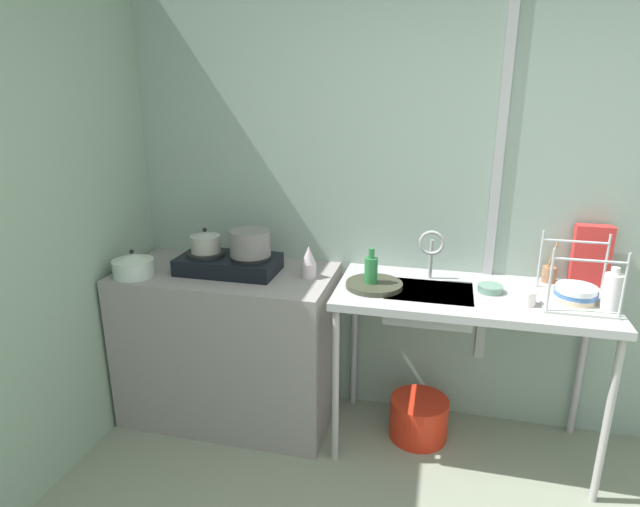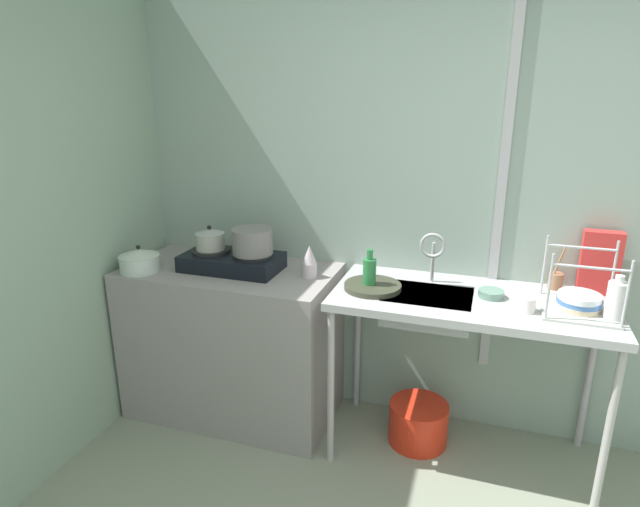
{
  "view_description": "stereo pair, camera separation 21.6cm",
  "coord_description": "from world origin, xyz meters",
  "px_view_note": "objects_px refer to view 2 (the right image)",
  "views": [
    {
      "loc": [
        -0.3,
        -1.01,
        1.91
      ],
      "look_at": [
        -0.94,
        1.59,
        1.06
      ],
      "focal_mm": 29.8,
      "sensor_mm": 36.0,
      "label": 1
    },
    {
      "loc": [
        -0.09,
        -0.95,
        1.91
      ],
      "look_at": [
        -0.94,
        1.59,
        1.06
      ],
      "focal_mm": 29.8,
      "sensor_mm": 36.0,
      "label": 2
    }
  ],
  "objects_px": {
    "pot_on_right_burner": "(252,241)",
    "bottle_by_sink": "(369,273)",
    "dish_rack": "(579,302)",
    "small_bowl_on_drainboard": "(491,294)",
    "frying_pan": "(373,286)",
    "faucet": "(433,249)",
    "utensil_jar": "(556,280)",
    "pot_on_left_burner": "(210,239)",
    "pot_beside_stove": "(139,260)",
    "cereal_box": "(600,263)",
    "bottle_by_rack": "(616,301)",
    "sink_basin": "(427,307)",
    "stove": "(232,261)",
    "bucket_on_floor": "(418,423)",
    "cup_by_rack": "(527,305)",
    "percolator": "(309,262)"
  },
  "relations": [
    {
      "from": "pot_on_right_burner",
      "to": "utensil_jar",
      "type": "relative_size",
      "value": 1.0
    },
    {
      "from": "dish_rack",
      "to": "utensil_jar",
      "type": "bearing_deg",
      "value": 105.12
    },
    {
      "from": "pot_on_right_burner",
      "to": "cup_by_rack",
      "type": "height_order",
      "value": "pot_on_right_burner"
    },
    {
      "from": "faucet",
      "to": "cereal_box",
      "type": "height_order",
      "value": "cereal_box"
    },
    {
      "from": "pot_on_right_burner",
      "to": "bottle_by_rack",
      "type": "relative_size",
      "value": 1.04
    },
    {
      "from": "pot_on_right_burner",
      "to": "faucet",
      "type": "height_order",
      "value": "faucet"
    },
    {
      "from": "stove",
      "to": "bottle_by_sink",
      "type": "height_order",
      "value": "bottle_by_sink"
    },
    {
      "from": "pot_on_right_burner",
      "to": "bottle_by_sink",
      "type": "xyz_separation_m",
      "value": [
        0.67,
        -0.05,
        -0.09
      ]
    },
    {
      "from": "faucet",
      "to": "cereal_box",
      "type": "distance_m",
      "value": 0.81
    },
    {
      "from": "stove",
      "to": "pot_on_right_burner",
      "type": "height_order",
      "value": "pot_on_right_burner"
    },
    {
      "from": "pot_on_right_burner",
      "to": "bottle_by_rack",
      "type": "height_order",
      "value": "pot_on_right_burner"
    },
    {
      "from": "pot_on_right_burner",
      "to": "pot_beside_stove",
      "type": "bearing_deg",
      "value": -163.06
    },
    {
      "from": "frying_pan",
      "to": "bottle_by_sink",
      "type": "distance_m",
      "value": 0.07
    },
    {
      "from": "dish_rack",
      "to": "bucket_on_floor",
      "type": "relative_size",
      "value": 1.01
    },
    {
      "from": "stove",
      "to": "pot_on_right_burner",
      "type": "bearing_deg",
      "value": 0.0
    },
    {
      "from": "pot_beside_stove",
      "to": "dish_rack",
      "type": "distance_m",
      "value": 2.27
    },
    {
      "from": "pot_on_left_burner",
      "to": "utensil_jar",
      "type": "distance_m",
      "value": 1.86
    },
    {
      "from": "utensil_jar",
      "to": "frying_pan",
      "type": "bearing_deg",
      "value": -161.26
    },
    {
      "from": "cereal_box",
      "to": "bottle_by_sink",
      "type": "bearing_deg",
      "value": -163.43
    },
    {
      "from": "pot_on_left_burner",
      "to": "bottle_by_rack",
      "type": "distance_m",
      "value": 2.06
    },
    {
      "from": "pot_beside_stove",
      "to": "sink_basin",
      "type": "bearing_deg",
      "value": 5.73
    },
    {
      "from": "dish_rack",
      "to": "small_bowl_on_drainboard",
      "type": "bearing_deg",
      "value": 172.23
    },
    {
      "from": "pot_on_left_burner",
      "to": "pot_on_right_burner",
      "type": "height_order",
      "value": "pot_on_right_burner"
    },
    {
      "from": "pot_beside_stove",
      "to": "small_bowl_on_drainboard",
      "type": "bearing_deg",
      "value": 6.57
    },
    {
      "from": "frying_pan",
      "to": "dish_rack",
      "type": "height_order",
      "value": "dish_rack"
    },
    {
      "from": "small_bowl_on_drainboard",
      "to": "frying_pan",
      "type": "bearing_deg",
      "value": -172.6
    },
    {
      "from": "pot_on_right_burner",
      "to": "bottle_by_sink",
      "type": "bearing_deg",
      "value": -4.02
    },
    {
      "from": "bottle_by_rack",
      "to": "dish_rack",
      "type": "bearing_deg",
      "value": 153.09
    },
    {
      "from": "frying_pan",
      "to": "small_bowl_on_drainboard",
      "type": "height_order",
      "value": "small_bowl_on_drainboard"
    },
    {
      "from": "bottle_by_rack",
      "to": "sink_basin",
      "type": "bearing_deg",
      "value": 175.58
    },
    {
      "from": "cereal_box",
      "to": "utensil_jar",
      "type": "relative_size",
      "value": 1.44
    },
    {
      "from": "pot_on_left_burner",
      "to": "cup_by_rack",
      "type": "relative_size",
      "value": 2.2
    },
    {
      "from": "bottle_by_sink",
      "to": "bucket_on_floor",
      "type": "relative_size",
      "value": 0.65
    },
    {
      "from": "faucet",
      "to": "bucket_on_floor",
      "type": "height_order",
      "value": "faucet"
    },
    {
      "from": "pot_beside_stove",
      "to": "percolator",
      "type": "relative_size",
      "value": 1.26
    },
    {
      "from": "pot_on_right_burner",
      "to": "dish_rack",
      "type": "xyz_separation_m",
      "value": [
        1.65,
        -0.02,
        -0.13
      ]
    },
    {
      "from": "dish_rack",
      "to": "stove",
      "type": "bearing_deg",
      "value": 179.3
    },
    {
      "from": "percolator",
      "to": "bottle_by_rack",
      "type": "height_order",
      "value": "bottle_by_rack"
    },
    {
      "from": "stove",
      "to": "pot_beside_stove",
      "type": "xyz_separation_m",
      "value": [
        -0.48,
        -0.19,
        0.01
      ]
    },
    {
      "from": "faucet",
      "to": "bottle_by_sink",
      "type": "distance_m",
      "value": 0.35
    },
    {
      "from": "percolator",
      "to": "faucet",
      "type": "distance_m",
      "value": 0.66
    },
    {
      "from": "pot_on_left_burner",
      "to": "dish_rack",
      "type": "xyz_separation_m",
      "value": [
        1.92,
        -0.02,
        -0.12
      ]
    },
    {
      "from": "frying_pan",
      "to": "faucet",
      "type": "bearing_deg",
      "value": 30.88
    },
    {
      "from": "pot_on_right_burner",
      "to": "cup_by_rack",
      "type": "distance_m",
      "value": 1.44
    },
    {
      "from": "stove",
      "to": "small_bowl_on_drainboard",
      "type": "distance_m",
      "value": 1.4
    },
    {
      "from": "pot_on_right_burner",
      "to": "utensil_jar",
      "type": "bearing_deg",
      "value": 9.22
    },
    {
      "from": "stove",
      "to": "utensil_jar",
      "type": "xyz_separation_m",
      "value": [
        1.71,
        0.26,
        -0.0
      ]
    },
    {
      "from": "faucet",
      "to": "utensil_jar",
      "type": "height_order",
      "value": "faucet"
    },
    {
      "from": "cup_by_rack",
      "to": "cereal_box",
      "type": "bearing_deg",
      "value": 46.76
    },
    {
      "from": "faucet",
      "to": "small_bowl_on_drainboard",
      "type": "bearing_deg",
      "value": -16.14
    }
  ]
}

